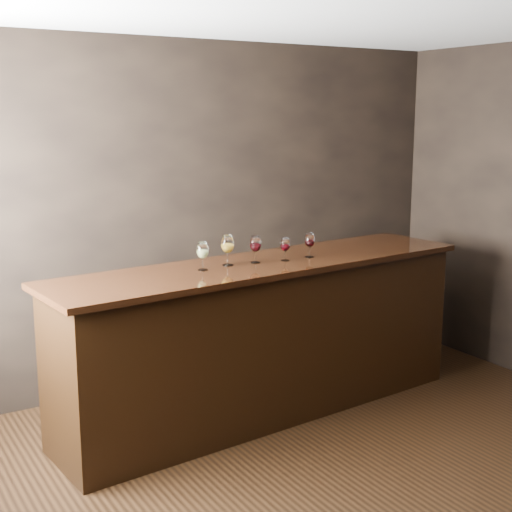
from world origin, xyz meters
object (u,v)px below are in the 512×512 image
bar_counter (265,341)px  glass_red_b (285,245)px  glass_white (203,251)px  glass_amber (228,245)px  glass_red_c (310,241)px  glass_red_a (255,244)px  back_bar_shelf (239,330)px

bar_counter → glass_red_b: (0.15, -0.04, 0.71)m
bar_counter → glass_white: bearing=176.7°
glass_white → bar_counter: bearing=1.7°
glass_amber → glass_red_b: bearing=-8.9°
glass_red_b → glass_red_c: glass_red_c is taller
glass_red_c → glass_white: bearing=179.3°
bar_counter → glass_red_a: glass_red_a is taller
glass_amber → glass_red_a: glass_amber is taller
back_bar_shelf → glass_white: bearing=-133.4°
bar_counter → glass_white: (-0.51, -0.02, 0.73)m
glass_white → glass_amber: (0.22, 0.05, 0.01)m
back_bar_shelf → glass_red_a: (-0.28, -0.74, 0.88)m
back_bar_shelf → glass_red_a: bearing=-111.0°
glass_amber → glass_red_b: glass_amber is taller
bar_counter → glass_red_a: 0.74m
back_bar_shelf → glass_amber: 1.25m
glass_red_a → glass_red_c: (0.45, -0.04, -0.01)m
glass_white → glass_red_b: size_ratio=1.16×
glass_white → glass_red_c: 0.89m
back_bar_shelf → glass_red_b: glass_red_b is taller
glass_amber → glass_red_c: bearing=-5.1°
bar_counter → glass_red_a: size_ratio=16.11×
glass_white → glass_amber: glass_amber is taller
back_bar_shelf → glass_red_b: size_ratio=13.40×
back_bar_shelf → glass_amber: bearing=-125.0°
back_bar_shelf → glass_red_a: size_ratio=11.54×
glass_red_c → bar_counter: bearing=176.0°
glass_amber → glass_red_c: size_ratio=1.19×
glass_red_b → glass_red_c: 0.23m
glass_red_a → glass_red_b: bearing=-11.5°
glass_red_b → glass_red_a: bearing=168.5°
bar_counter → glass_red_c: size_ratio=17.41×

